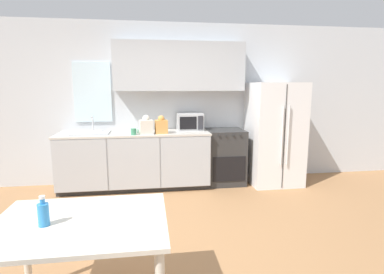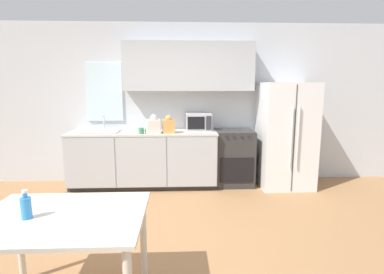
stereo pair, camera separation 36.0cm
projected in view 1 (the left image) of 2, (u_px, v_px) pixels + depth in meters
The scene contains 12 objects.
ground_plane at pixel (160, 243), 3.19m from camera, with size 12.00×12.00×0.00m, color #9E7047.
wall_back at pixel (158, 96), 5.07m from camera, with size 12.00×0.38×2.70m.
kitchen_counter at pixel (135, 160), 4.87m from camera, with size 2.40×0.68×0.92m.
oven_range at pixel (225, 157), 5.12m from camera, with size 0.62×0.61×0.93m.
refrigerator at pixel (274, 134), 5.08m from camera, with size 0.83×0.82×1.71m.
kitchen_sink at pixel (91, 132), 4.71m from camera, with size 0.56×0.45×0.25m.
microwave at pixel (190, 122), 5.03m from camera, with size 0.43×0.35×0.28m.
coffee_mug at pixel (134, 132), 4.56m from camera, with size 0.12×0.08×0.10m.
grocery_bag_0 at pixel (146, 126), 4.61m from camera, with size 0.22×0.20×0.30m.
grocery_bag_1 at pixel (161, 126), 4.69m from camera, with size 0.20×0.18×0.28m.
dining_table at pixel (81, 235), 2.04m from camera, with size 1.16×0.88×0.76m.
drink_bottle at pixel (43, 214), 1.93m from camera, with size 0.07×0.07×0.20m.
Camera 1 is at (-0.08, -2.97, 1.66)m, focal length 28.00 mm.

